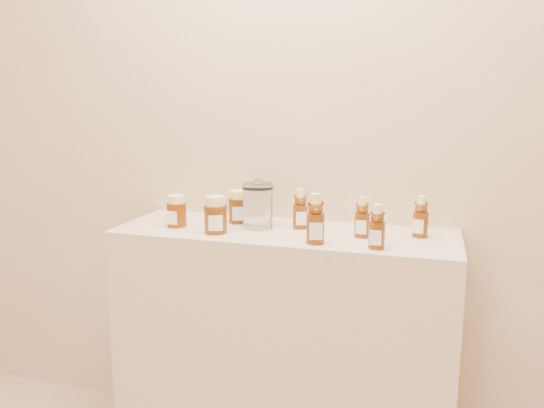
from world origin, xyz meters
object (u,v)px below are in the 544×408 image
(display_table, at_px, (283,349))
(honey_jar_left, at_px, (177,211))
(bear_bottle_back_left, at_px, (300,206))
(bear_bottle_front_left, at_px, (315,215))
(glass_canister, at_px, (258,204))

(display_table, relative_size, honey_jar_left, 10.45)
(bear_bottle_back_left, bearing_deg, honey_jar_left, 171.34)
(display_table, relative_size, bear_bottle_back_left, 7.41)
(bear_bottle_back_left, height_order, bear_bottle_front_left, bear_bottle_front_left)
(glass_canister, bearing_deg, bear_bottle_back_left, 13.58)
(bear_bottle_front_left, height_order, glass_canister, bear_bottle_front_left)
(bear_bottle_front_left, distance_m, honey_jar_left, 0.54)
(bear_bottle_back_left, height_order, honey_jar_left, bear_bottle_back_left)
(honey_jar_left, height_order, glass_canister, glass_canister)
(honey_jar_left, bearing_deg, bear_bottle_back_left, 16.89)
(glass_canister, bearing_deg, display_table, -10.02)
(honey_jar_left, bearing_deg, display_table, 10.74)
(bear_bottle_back_left, relative_size, glass_canister, 0.92)
(display_table, height_order, honey_jar_left, honey_jar_left)
(bear_bottle_front_left, bearing_deg, honey_jar_left, 154.67)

